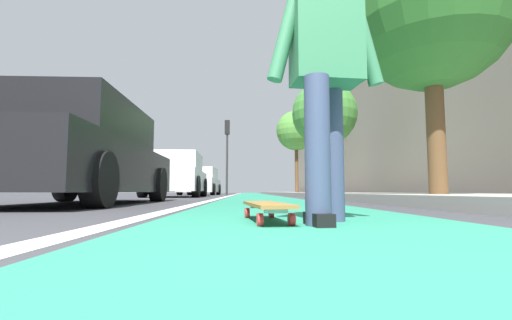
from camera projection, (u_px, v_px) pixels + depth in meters
name	position (u px, v px, depth m)	size (l,w,h in m)	color
ground_plane	(259.00, 198.00, 10.80)	(80.00, 80.00, 0.00)	#38383D
bike_lane_paint	(252.00, 194.00, 24.74)	(56.00, 1.90, 0.00)	#288466
lane_stripe_white	(235.00, 195.00, 20.73)	(52.00, 0.16, 0.01)	silver
sidewalk_curb	(311.00, 194.00, 18.85)	(52.00, 3.20, 0.14)	#9E9B93
building_facade	(346.00, 116.00, 23.37)	(40.00, 1.20, 10.35)	gray
skateboard	(266.00, 206.00, 2.15)	(0.86, 0.29, 0.11)	red
skater_person	(325.00, 65.00, 2.09)	(0.48, 0.72, 1.64)	#384260
parked_car_near	(78.00, 156.00, 5.19)	(4.48, 1.99, 1.48)	black
parked_car_mid	(176.00, 176.00, 12.10)	(4.08, 1.95, 1.50)	silver
parked_car_far	(200.00, 182.00, 19.01)	(4.25, 1.99, 1.46)	silver
traffic_light	(227.00, 143.00, 19.96)	(0.33, 0.28, 4.25)	#2D2D2D
street_tree_near	(430.00, 11.00, 5.81)	(2.67, 2.67, 4.52)	brown
street_tree_mid	(324.00, 114.00, 13.77)	(2.54, 2.54, 4.51)	brown
street_tree_far	(296.00, 131.00, 21.65)	(2.46, 2.46, 5.17)	brown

